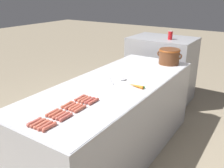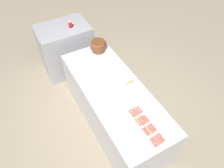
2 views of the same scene
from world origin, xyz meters
name	(u,v)px [view 1 (image 1 of 2)]	position (x,y,z in m)	size (l,w,h in m)	color
ground_plane	(114,153)	(0.00, 0.00, 0.00)	(20.00, 20.00, 0.00)	gray
griddle_counter	(114,120)	(0.00, 0.00, 0.43)	(0.87, 2.28, 0.85)	#BCBCC1
back_cabinet	(161,69)	(-0.19, 1.70, 0.52)	(0.99, 0.71, 1.03)	#A0A0A4
hot_dog_0	(34,122)	(-0.02, -1.00, 0.87)	(0.03, 0.14, 0.03)	#C35D50
hot_dog_1	(52,112)	(-0.02, -0.83, 0.87)	(0.03, 0.14, 0.03)	#CC644F
hot_dog_2	(67,104)	(-0.02, -0.67, 0.87)	(0.03, 0.14, 0.03)	#CE674A
hot_dog_3	(80,98)	(-0.02, -0.51, 0.87)	(0.03, 0.14, 0.03)	#C95E4D
hot_dog_4	(38,123)	(0.02, -1.00, 0.87)	(0.03, 0.14, 0.03)	#C4624D
hot_dog_5	(56,113)	(0.02, -0.83, 0.87)	(0.03, 0.14, 0.03)	#CC6249
hot_dog_6	(70,106)	(0.02, -0.67, 0.87)	(0.03, 0.14, 0.03)	#C65E4B
hot_dog_7	(83,99)	(0.02, -0.51, 0.87)	(0.03, 0.14, 0.03)	#C9664E
hot_dog_8	(42,124)	(0.05, -1.00, 0.87)	(0.03, 0.14, 0.03)	#CE6850
hot_dog_9	(59,115)	(0.06, -0.83, 0.87)	(0.03, 0.14, 0.03)	#CE634D
hot_dog_10	(74,107)	(0.06, -0.67, 0.87)	(0.03, 0.14, 0.03)	#CA634A
hot_dog_11	(86,100)	(0.05, -0.51, 0.87)	(0.03, 0.14, 0.03)	#C9634F
hot_dog_12	(45,126)	(0.09, -1.00, 0.87)	(0.03, 0.14, 0.03)	#C86350
hot_dog_13	(63,116)	(0.09, -0.83, 0.87)	(0.03, 0.14, 0.03)	#C16151
hot_dog_14	(77,108)	(0.09, -0.66, 0.87)	(0.03, 0.14, 0.03)	#CC624C
hot_dog_15	(90,100)	(0.09, -0.51, 0.87)	(0.03, 0.14, 0.03)	#C85A50
hot_dog_16	(49,127)	(0.12, -0.99, 0.87)	(0.03, 0.14, 0.03)	#CE5D49
hot_dog_17	(66,117)	(0.12, -0.83, 0.87)	(0.03, 0.14, 0.03)	#C75B4E
hot_dog_18	(80,109)	(0.12, -0.67, 0.87)	(0.03, 0.14, 0.03)	#C9614B
hot_dog_19	(94,101)	(0.12, -0.50, 0.87)	(0.03, 0.14, 0.03)	#C75949
bean_pot	(169,56)	(0.21, 0.95, 0.96)	(0.33, 0.26, 0.19)	brown
serving_spoon	(119,80)	(0.01, 0.08, 0.86)	(0.22, 0.22, 0.02)	#B7B7BC
carrot	(136,86)	(0.25, 0.00, 0.87)	(0.18, 0.05, 0.03)	orange
soda_can	(170,35)	(-0.04, 1.61, 1.10)	(0.07, 0.07, 0.13)	red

